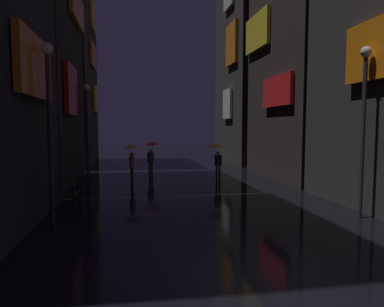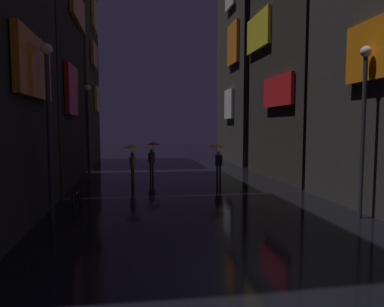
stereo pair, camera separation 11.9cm
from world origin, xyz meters
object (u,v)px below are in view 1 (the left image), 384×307
at_px(streetlamp_right_near, 364,112).
at_px(streetlamp_left_far, 87,120).
at_px(pedestrian_midstreet_left_yellow, 132,153).
at_px(streetlamp_left_near, 49,113).
at_px(bicycle_parked_at_storefront, 77,197).
at_px(pedestrian_far_right_red, 152,149).
at_px(pedestrian_foreground_left_yellow, 217,151).

distance_m(streetlamp_right_near, streetlamp_left_far, 14.41).
xyz_separation_m(pedestrian_midstreet_left_yellow, streetlamp_left_near, (-2.49, -7.13, 1.82)).
bearing_deg(streetlamp_left_near, streetlamp_right_near, -5.67).
relative_size(bicycle_parked_at_storefront, streetlamp_left_far, 0.33).
bearing_deg(bicycle_parked_at_storefront, pedestrian_far_right_red, 66.15).
bearing_deg(pedestrian_foreground_left_yellow, streetlamp_left_near, -134.30).
bearing_deg(streetlamp_left_far, streetlamp_left_near, -90.00).
bearing_deg(pedestrian_far_right_red, pedestrian_midstreet_left_yellow, -114.41).
relative_size(streetlamp_left_far, streetlamp_left_near, 0.97).
bearing_deg(streetlamp_left_far, bicycle_parked_at_storefront, -86.74).
xyz_separation_m(pedestrian_foreground_left_yellow, bicycle_parked_at_storefront, (-6.75, -4.99, -1.28)).
bearing_deg(streetlamp_right_near, pedestrian_far_right_red, 120.14).
relative_size(bicycle_parked_at_storefront, streetlamp_left_near, 0.33).
bearing_deg(streetlamp_left_near, bicycle_parked_at_storefront, 80.28).
bearing_deg(bicycle_parked_at_storefront, streetlamp_right_near, -19.14).
height_order(pedestrian_midstreet_left_yellow, bicycle_parked_at_storefront, pedestrian_midstreet_left_yellow).
height_order(bicycle_parked_at_storefront, streetlamp_left_far, streetlamp_left_far).
relative_size(streetlamp_right_near, streetlamp_left_near, 1.01).
bearing_deg(pedestrian_far_right_red, pedestrian_foreground_left_yellow, -36.13).
xyz_separation_m(pedestrian_midstreet_left_yellow, streetlamp_left_far, (-2.49, 2.24, 1.74)).
bearing_deg(streetlamp_right_near, streetlamp_left_far, 133.96).
height_order(streetlamp_right_near, streetlamp_left_near, streetlamp_right_near).
relative_size(pedestrian_midstreet_left_yellow, streetlamp_left_far, 0.39).
bearing_deg(bicycle_parked_at_storefront, pedestrian_foreground_left_yellow, 36.47).
bearing_deg(pedestrian_foreground_left_yellow, pedestrian_far_right_red, 143.87).
distance_m(pedestrian_far_right_red, streetlamp_left_far, 4.13).
relative_size(pedestrian_foreground_left_yellow, streetlamp_left_near, 0.38).
bearing_deg(pedestrian_far_right_red, streetlamp_left_far, -172.99).
distance_m(pedestrian_foreground_left_yellow, streetlamp_left_far, 7.64).
distance_m(streetlamp_right_near, streetlamp_left_near, 10.05).
xyz_separation_m(pedestrian_midstreet_left_yellow, streetlamp_right_near, (7.51, -8.12, 1.86)).
xyz_separation_m(bicycle_parked_at_storefront, streetlamp_left_near, (-0.40, -2.34, 3.10)).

